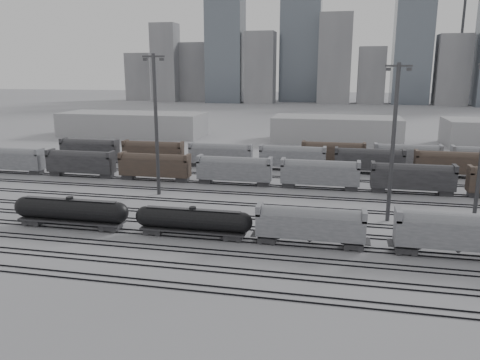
% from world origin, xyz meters
% --- Properties ---
extents(ground, '(900.00, 900.00, 0.00)m').
position_xyz_m(ground, '(0.00, 0.00, 0.00)').
color(ground, '#A8A8AD').
rests_on(ground, ground).
extents(tracks, '(220.00, 71.50, 0.16)m').
position_xyz_m(tracks, '(0.00, 17.50, 0.08)').
color(tracks, black).
rests_on(tracks, ground).
extents(tank_car_a, '(17.93, 2.99, 4.43)m').
position_xyz_m(tank_car_a, '(-26.31, 1.00, 2.56)').
color(tank_car_a, '#242427').
rests_on(tank_car_a, ground).
extents(tank_car_b, '(16.66, 2.78, 4.12)m').
position_xyz_m(tank_car_b, '(-7.70, 1.00, 2.38)').
color(tank_car_b, '#242427').
rests_on(tank_car_b, ground).
extents(hopper_car_a, '(14.13, 2.81, 5.05)m').
position_xyz_m(hopper_car_a, '(8.27, 1.00, 3.12)').
color(hopper_car_a, '#242427').
rests_on(hopper_car_a, ground).
extents(hopper_car_b, '(15.43, 3.07, 5.52)m').
position_xyz_m(hopper_car_b, '(26.41, 1.00, 3.41)').
color(hopper_car_b, '#242427').
rests_on(hopper_car_b, ground).
extents(light_mast_b, '(4.05, 0.65, 25.32)m').
position_xyz_m(light_mast_b, '(-20.93, 21.38, 13.43)').
color(light_mast_b, '#3C3C3F').
rests_on(light_mast_b, ground).
extents(light_mast_c, '(3.77, 0.60, 23.55)m').
position_xyz_m(light_mast_c, '(19.18, 14.08, 12.49)').
color(light_mast_c, '#3C3C3F').
rests_on(light_mast_c, ground).
extents(bg_string_near, '(151.00, 3.00, 5.60)m').
position_xyz_m(bg_string_near, '(8.00, 32.00, 2.80)').
color(bg_string_near, gray).
rests_on(bg_string_near, ground).
extents(bg_string_mid, '(151.00, 3.00, 5.60)m').
position_xyz_m(bg_string_mid, '(18.00, 48.00, 2.80)').
color(bg_string_mid, '#242427').
rests_on(bg_string_mid, ground).
extents(bg_string_far, '(66.00, 3.00, 5.60)m').
position_xyz_m(bg_string_far, '(35.50, 56.00, 2.80)').
color(bg_string_far, '#4B392F').
rests_on(bg_string_far, ground).
extents(warehouse_left, '(50.00, 18.00, 8.00)m').
position_xyz_m(warehouse_left, '(-60.00, 95.00, 4.00)').
color(warehouse_left, '#9F9FA2').
rests_on(warehouse_left, ground).
extents(warehouse_mid, '(40.00, 18.00, 8.00)m').
position_xyz_m(warehouse_mid, '(10.00, 95.00, 4.00)').
color(warehouse_mid, '#9F9FA2').
rests_on(warehouse_mid, ground).
extents(skyline, '(316.00, 22.40, 95.00)m').
position_xyz_m(skyline, '(10.84, 280.00, 34.73)').
color(skyline, gray).
rests_on(skyline, ground).
extents(crane_left, '(42.00, 1.80, 100.00)m').
position_xyz_m(crane_left, '(-28.74, 305.00, 57.39)').
color(crane_left, '#3C3C3F').
rests_on(crane_left, ground).
extents(crane_right, '(42.00, 1.80, 100.00)m').
position_xyz_m(crane_right, '(91.26, 305.00, 57.39)').
color(crane_right, '#3C3C3F').
rests_on(crane_right, ground).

